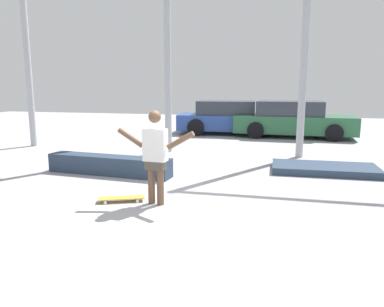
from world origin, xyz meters
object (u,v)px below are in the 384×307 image
grind_box (109,165)px  parked_car_blue (229,118)px  manual_pad (324,169)px  skateboarder (155,153)px  parked_car_green (293,120)px  skateboard (121,198)px

grind_box → parked_car_blue: (1.70, 7.58, 0.44)m
grind_box → manual_pad: bearing=15.3°
manual_pad → skateboarder: bearing=-134.7°
skateboarder → manual_pad: skateboarder is taller
parked_car_green → grind_box: bearing=-118.1°
skateboarder → grind_box: skateboarder is taller
skateboard → parked_car_green: size_ratio=0.18×
manual_pad → parked_car_green: parked_car_green is taller
grind_box → manual_pad: 4.93m
parked_car_blue → parked_car_green: 2.55m
skateboard → parked_car_green: bearing=48.5°
skateboarder → parked_car_green: size_ratio=0.35×
parked_car_blue → parked_car_green: parked_car_green is taller
skateboard → parked_car_green: parked_car_green is taller
skateboarder → skateboard: size_ratio=1.95×
grind_box → parked_car_green: (4.21, 7.19, 0.45)m
skateboard → parked_car_blue: size_ratio=0.19×
skateboard → grind_box: 2.10m
manual_pad → skateboard: bearing=-139.9°
skateboarder → manual_pad: 4.41m
grind_box → manual_pad: (4.75, 1.30, -0.13)m
skateboarder → parked_car_blue: 9.36m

